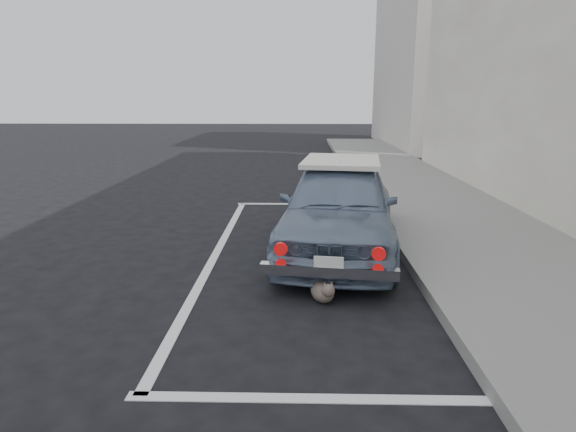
# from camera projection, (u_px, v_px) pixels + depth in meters

# --- Properties ---
(ground) EXTENTS (80.00, 80.00, 0.00)m
(ground) POSITION_uv_depth(u_px,v_px,m) (260.00, 364.00, 4.20)
(ground) COLOR black
(ground) RESTS_ON ground
(sidewalk) EXTENTS (2.80, 40.00, 0.15)m
(sidewalk) POSITION_uv_depth(u_px,v_px,m) (526.00, 276.00, 6.06)
(sidewalk) COLOR slate
(sidewalk) RESTS_ON ground
(building_far) EXTENTS (3.50, 10.00, 8.00)m
(building_far) POSITION_uv_depth(u_px,v_px,m) (428.00, 60.00, 22.52)
(building_far) COLOR beige
(building_far) RESTS_ON ground
(pline_rear) EXTENTS (3.00, 0.12, 0.01)m
(pline_rear) POSITION_uv_depth(u_px,v_px,m) (320.00, 399.00, 3.71)
(pline_rear) COLOR silver
(pline_rear) RESTS_ON ground
(pline_front) EXTENTS (3.00, 0.12, 0.01)m
(pline_front) POSITION_uv_depth(u_px,v_px,m) (306.00, 204.00, 10.50)
(pline_front) COLOR silver
(pline_front) RESTS_ON ground
(pline_side) EXTENTS (0.12, 7.00, 0.01)m
(pline_side) POSITION_uv_depth(u_px,v_px,m) (216.00, 254.00, 7.14)
(pline_side) COLOR silver
(pline_side) RESTS_ON ground
(retro_coupe) EXTENTS (2.16, 4.25, 1.38)m
(retro_coupe) POSITION_uv_depth(u_px,v_px,m) (339.00, 205.00, 7.19)
(retro_coupe) COLOR slate
(retro_coupe) RESTS_ON ground
(cat) EXTENTS (0.36, 0.54, 0.30)m
(cat) POSITION_uv_depth(u_px,v_px,m) (323.00, 291.00, 5.45)
(cat) COLOR brown
(cat) RESTS_ON ground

